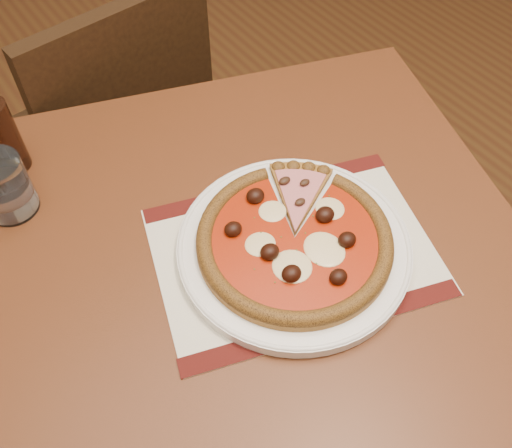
{
  "coord_description": "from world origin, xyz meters",
  "views": [
    {
      "loc": [
        -1.15,
        0.25,
        1.45
      ],
      "look_at": [
        -0.85,
        0.67,
        0.78
      ],
      "focal_mm": 40.0,
      "sensor_mm": 36.0,
      "label": 1
    }
  ],
  "objects_px": {
    "table": "(263,280)",
    "water_glass": "(3,187)",
    "chair_far": "(118,130)",
    "bottle": "(0,133)",
    "plate": "(294,247)",
    "pizza": "(295,239)"
  },
  "relations": [
    {
      "from": "plate",
      "to": "water_glass",
      "type": "relative_size",
      "value": 3.49
    },
    {
      "from": "chair_far",
      "to": "bottle",
      "type": "relative_size",
      "value": 4.65
    },
    {
      "from": "chair_far",
      "to": "water_glass",
      "type": "distance_m",
      "value": 0.55
    },
    {
      "from": "chair_far",
      "to": "pizza",
      "type": "xyz_separation_m",
      "value": [
        0.01,
        -0.67,
        0.29
      ]
    },
    {
      "from": "table",
      "to": "water_glass",
      "type": "bearing_deg",
      "value": 134.12
    },
    {
      "from": "plate",
      "to": "bottle",
      "type": "bearing_deg",
      "value": 123.56
    },
    {
      "from": "table",
      "to": "bottle",
      "type": "bearing_deg",
      "value": 123.0
    },
    {
      "from": "chair_far",
      "to": "water_glass",
      "type": "xyz_separation_m",
      "value": [
        -0.3,
        -0.34,
        0.31
      ]
    },
    {
      "from": "pizza",
      "to": "plate",
      "type": "bearing_deg",
      "value": 48.04
    },
    {
      "from": "plate",
      "to": "pizza",
      "type": "bearing_deg",
      "value": -131.96
    },
    {
      "from": "table",
      "to": "water_glass",
      "type": "xyz_separation_m",
      "value": [
        -0.28,
        0.29,
        0.15
      ]
    },
    {
      "from": "plate",
      "to": "water_glass",
      "type": "bearing_deg",
      "value": 133.6
    },
    {
      "from": "plate",
      "to": "bottle",
      "type": "distance_m",
      "value": 0.5
    },
    {
      "from": "table",
      "to": "chair_far",
      "type": "xyz_separation_m",
      "value": [
        0.02,
        0.63,
        -0.15
      ]
    },
    {
      "from": "plate",
      "to": "water_glass",
      "type": "height_order",
      "value": "water_glass"
    },
    {
      "from": "chair_far",
      "to": "bottle",
      "type": "distance_m",
      "value": 0.49
    },
    {
      "from": "pizza",
      "to": "table",
      "type": "bearing_deg",
      "value": 128.5
    },
    {
      "from": "water_glass",
      "to": "pizza",
      "type": "bearing_deg",
      "value": -46.45
    },
    {
      "from": "table",
      "to": "bottle",
      "type": "distance_m",
      "value": 0.48
    },
    {
      "from": "pizza",
      "to": "chair_far",
      "type": "bearing_deg",
      "value": 90.57
    },
    {
      "from": "table",
      "to": "water_glass",
      "type": "relative_size",
      "value": 10.23
    },
    {
      "from": "pizza",
      "to": "bottle",
      "type": "relative_size",
      "value": 1.55
    }
  ]
}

